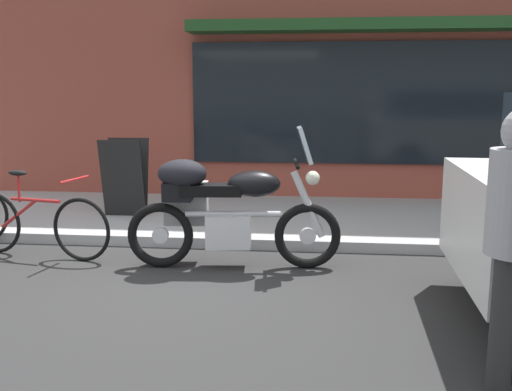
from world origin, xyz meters
TOP-DOWN VIEW (x-y plane):
  - ground_plane at (0.00, 0.00)m, footprint 80.00×80.00m
  - touring_motorcycle at (0.35, 0.70)m, footprint 2.12×0.62m
  - parked_bicycle at (-1.65, 0.83)m, footprint 1.73×0.52m
  - sandwich_board_sign at (-1.21, 2.43)m, footprint 0.55×0.43m

SIDE VIEW (x-z plane):
  - ground_plane at x=0.00m, z-range 0.00..0.00m
  - parked_bicycle at x=-1.65m, z-range -0.09..0.83m
  - touring_motorcycle at x=0.35m, z-range -0.09..1.31m
  - sandwich_board_sign at x=-1.21m, z-range 0.13..1.13m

